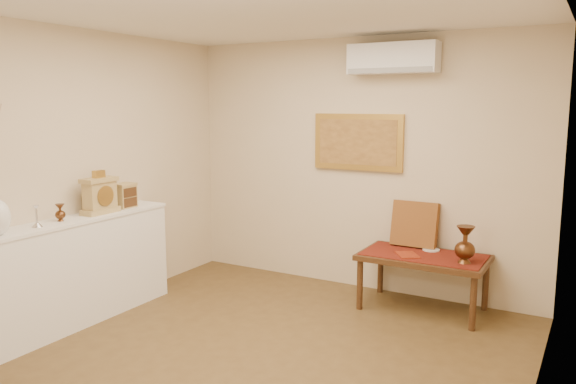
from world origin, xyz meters
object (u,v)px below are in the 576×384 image
Objects in this scene: display_ledge at (77,271)px; low_table at (423,262)px; brass_urn_tall at (465,240)px; mantel_clock at (100,195)px; wooden_chest at (125,195)px.

low_table is (2.67, 1.88, -0.01)m from display_ledge.
mantel_clock reaches higher than brass_urn_tall.
mantel_clock is (0.03, 0.29, 0.66)m from display_ledge.
brass_urn_tall is at bearing 26.09° from mantel_clock.
display_ledge is at bearing -90.39° from wooden_chest.
brass_urn_tall and display_ledge have the same top height.
display_ledge reaches higher than low_table.
wooden_chest is (0.00, 0.62, 0.61)m from display_ledge.
low_table is at bearing 166.25° from brass_urn_tall.
mantel_clock is 0.34× the size of low_table.
low_table is at bearing 25.22° from wooden_chest.
display_ledge is 8.28× the size of wooden_chest.
wooden_chest is at bearing 94.24° from mantel_clock.
wooden_chest is 0.20× the size of low_table.
display_ledge is at bearing -95.81° from mantel_clock.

